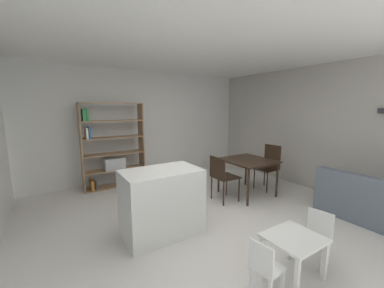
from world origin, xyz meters
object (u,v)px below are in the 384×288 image
at_px(kitchen_island, 162,202).
at_px(dining_chair_island_side, 222,174).
at_px(open_bookshelf, 111,149).
at_px(child_table, 294,244).
at_px(dining_table, 247,163).
at_px(child_chair_left, 264,266).
at_px(child_chair_right, 317,235).
at_px(dining_chair_window_side, 269,163).

distance_m(kitchen_island, dining_chair_island_side, 1.51).
height_order(open_bookshelf, child_table, open_bookshelf).
distance_m(open_bookshelf, dining_table, 3.01).
distance_m(kitchen_island, child_chair_left, 1.59).
relative_size(open_bookshelf, child_chair_left, 3.34).
xyz_separation_m(dining_table, dining_chair_island_side, (-0.67, 0.00, -0.12)).
height_order(kitchen_island, child_chair_right, kitchen_island).
height_order(child_table, child_chair_right, child_chair_right).
bearing_deg(child_chair_left, kitchen_island, 5.86).
distance_m(child_chair_left, dining_chair_island_side, 2.27).
bearing_deg(dining_chair_island_side, open_bookshelf, 39.95).
bearing_deg(child_chair_left, open_bookshelf, -0.04).
relative_size(kitchen_island, dining_table, 1.10).
xyz_separation_m(kitchen_island, child_table, (0.80, -1.53, -0.08)).
relative_size(child_table, dining_chair_window_side, 0.57).
xyz_separation_m(open_bookshelf, child_chair_left, (0.48, -3.96, -0.56)).
xyz_separation_m(dining_table, dining_chair_window_side, (0.68, 0.01, -0.09)).
bearing_deg(kitchen_island, child_chair_left, -77.17).
height_order(kitchen_island, child_table, kitchen_island).
bearing_deg(dining_chair_window_side, open_bookshelf, -127.31).
bearing_deg(dining_table, child_table, -123.84).
relative_size(open_bookshelf, child_table, 3.38).
bearing_deg(dining_chair_window_side, child_chair_left, -54.35).
relative_size(child_chair_left, child_chair_right, 0.94).
bearing_deg(child_chair_right, dining_chair_window_side, 133.28).
xyz_separation_m(child_table, dining_chair_window_side, (2.00, 1.98, 0.18)).
relative_size(child_table, child_chair_right, 0.92).
relative_size(child_chair_left, dining_table, 0.58).
relative_size(kitchen_island, open_bookshelf, 0.57).
distance_m(open_bookshelf, dining_chair_window_side, 3.55).
bearing_deg(dining_chair_window_side, dining_chair_island_side, -93.14).
bearing_deg(dining_table, dining_chair_island_side, 179.80).
height_order(child_table, child_chair_left, child_chair_left).
relative_size(child_table, dining_table, 0.57).
distance_m(child_chair_left, dining_chair_window_side, 3.16).
xyz_separation_m(kitchen_island, child_chair_right, (1.25, -1.52, -0.14)).
distance_m(kitchen_island, open_bookshelf, 2.46).
height_order(dining_chair_island_side, dining_chair_window_side, dining_chair_window_side).
distance_m(child_table, dining_chair_island_side, 2.08).
bearing_deg(dining_chair_window_side, kitchen_island, -84.30).
bearing_deg(dining_chair_island_side, child_chair_right, 175.82).
bearing_deg(kitchen_island, dining_chair_window_side, 8.99).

